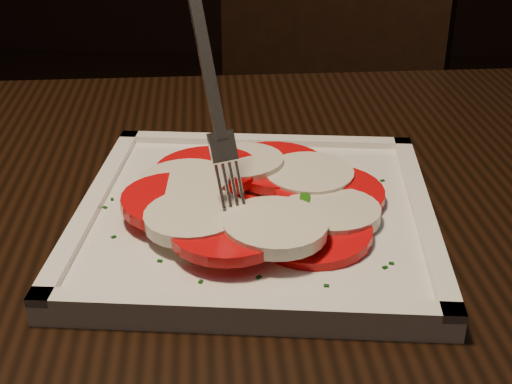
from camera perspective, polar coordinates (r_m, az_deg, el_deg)
The scene contains 5 objects.
table at distance 0.61m, azimuth -2.61°, elevation -11.95°, with size 1.29×0.95×0.75m.
chair at distance 1.26m, azimuth 3.86°, elevation 4.03°, with size 0.55×0.55×0.93m.
plate at distance 0.56m, azimuth -0.00°, elevation -2.03°, with size 0.27×0.27×0.01m, color white.
caprese_salad at distance 0.55m, azimuth -0.00°, elevation -0.36°, with size 0.23×0.21×0.03m.
fork at distance 0.52m, azimuth -4.08°, elevation 8.99°, with size 0.03×0.08×0.16m, color white, non-canonical shape.
Camera 1 is at (-0.16, -0.49, 1.04)m, focal length 50.00 mm.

